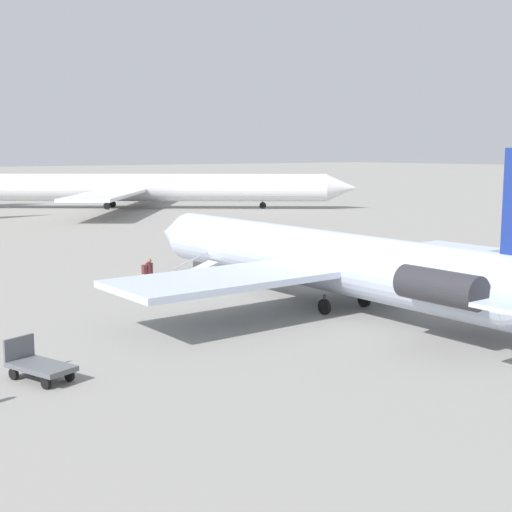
{
  "coord_description": "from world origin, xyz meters",
  "views": [
    {
      "loc": [
        -24.61,
        21.41,
        7.0
      ],
      "look_at": [
        3.2,
        0.9,
        1.89
      ],
      "focal_mm": 50.0,
      "sensor_mm": 36.0,
      "label": 1
    }
  ],
  "objects_px": {
    "airplane_far_left": "(138,187)",
    "luggage_cart": "(38,365)",
    "boarding_stairs": "(169,283)",
    "passenger": "(149,273)",
    "airplane_main": "(326,260)"
  },
  "relations": [
    {
      "from": "boarding_stairs",
      "to": "passenger",
      "type": "distance_m",
      "value": 1.26
    },
    {
      "from": "boarding_stairs",
      "to": "passenger",
      "type": "height_order",
      "value": "boarding_stairs"
    },
    {
      "from": "airplane_far_left",
      "to": "boarding_stairs",
      "type": "bearing_deg",
      "value": -77.27
    },
    {
      "from": "airplane_far_left",
      "to": "passenger",
      "type": "xyz_separation_m",
      "value": [
        -47.64,
        23.86,
        -1.58
      ]
    },
    {
      "from": "airplane_main",
      "to": "airplane_far_left",
      "type": "xyz_separation_m",
      "value": [
        55.08,
        -18.79,
        0.45
      ]
    },
    {
      "from": "airplane_main",
      "to": "luggage_cart",
      "type": "distance_m",
      "value": 14.58
    },
    {
      "from": "airplane_far_left",
      "to": "passenger",
      "type": "distance_m",
      "value": 53.3
    },
    {
      "from": "passenger",
      "to": "luggage_cart",
      "type": "xyz_separation_m",
      "value": [
        -10.08,
        9.16,
        -0.54
      ]
    },
    {
      "from": "boarding_stairs",
      "to": "luggage_cart",
      "type": "distance_m",
      "value": 14.28
    },
    {
      "from": "airplane_main",
      "to": "passenger",
      "type": "relative_size",
      "value": 16.07
    },
    {
      "from": "boarding_stairs",
      "to": "passenger",
      "type": "bearing_deg",
      "value": 172.2
    },
    {
      "from": "airplane_far_left",
      "to": "airplane_main",
      "type": "bearing_deg",
      "value": -70.61
    },
    {
      "from": "boarding_stairs",
      "to": "luggage_cart",
      "type": "relative_size",
      "value": 1.66
    },
    {
      "from": "airplane_far_left",
      "to": "passenger",
      "type": "height_order",
      "value": "airplane_far_left"
    },
    {
      "from": "airplane_far_left",
      "to": "luggage_cart",
      "type": "xyz_separation_m",
      "value": [
        -57.72,
        33.03,
        -2.12
      ]
    }
  ]
}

